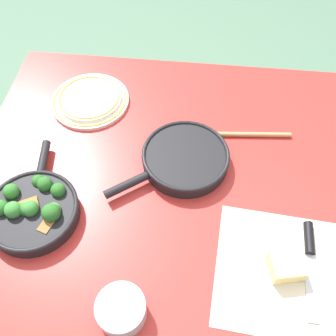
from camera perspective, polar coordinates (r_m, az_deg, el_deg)
name	(u,v)px	position (r m, az deg, el deg)	size (l,w,h in m)	color
ground_plane	(168,268)	(1.76, 0.00, -14.93)	(14.00, 14.00, 0.00)	#51755B
dining_table_red	(168,188)	(1.14, 0.00, -3.04)	(1.14, 0.97, 0.77)	#B72D28
skillet_broccoli	(33,209)	(1.04, -19.84, -5.90)	(0.24, 0.35, 0.08)	black
skillet_eggs	(184,158)	(1.07, 2.53, 1.50)	(0.34, 0.29, 0.05)	black
wooden_spoon	(218,134)	(1.16, 7.59, 5.16)	(0.36, 0.06, 0.02)	#A87A4C
parchment_sheet	(297,275)	(0.99, 19.10, -15.10)	(0.41, 0.34, 0.00)	beige
grater_knife	(310,255)	(1.01, 20.80, -12.28)	(0.04, 0.25, 0.02)	silver
cheese_block	(286,266)	(0.96, 17.59, -14.10)	(0.09, 0.08, 0.05)	#EFD67A
dinner_plate_stack	(90,99)	(1.27, -11.81, 10.22)	(0.25, 0.25, 0.03)	silver
prep_bowl_steel	(121,310)	(0.89, -7.12, -20.67)	(0.11, 0.11, 0.06)	#B7B7BC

